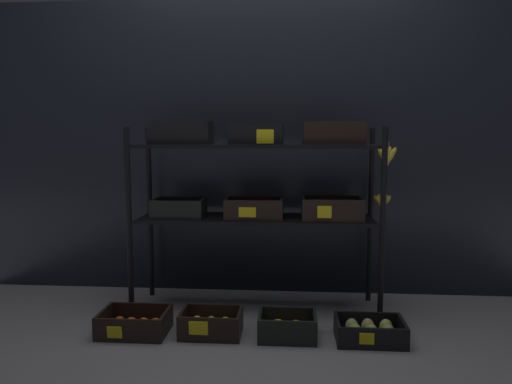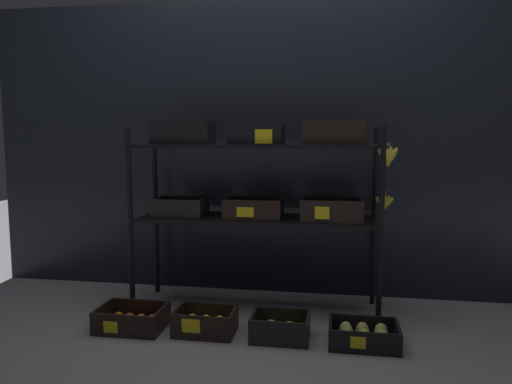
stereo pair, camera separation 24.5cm
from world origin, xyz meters
The scene contains 7 objects.
ground_plane centered at (0.00, 0.00, 0.00)m, with size 10.00×10.00×0.00m, color gray.
storefront_wall centered at (0.00, 0.40, 0.97)m, with size 3.82×0.12×1.94m, color black.
display_rack centered at (0.03, -0.01, 0.78)m, with size 1.54×0.43×1.14m.
crate_ground_tangerine centered at (-0.62, -0.42, 0.05)m, with size 0.36×0.26×0.12m.
crate_ground_lemon centered at (-0.21, -0.41, 0.05)m, with size 0.32×0.22×0.13m.
crate_ground_orange centered at (0.20, -0.42, 0.05)m, with size 0.30×0.21×0.13m.
crate_ground_pear centered at (0.62, -0.42, 0.05)m, with size 0.35×0.24×0.11m.
Camera 1 is at (0.21, -2.80, 1.04)m, focal length 33.20 mm.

